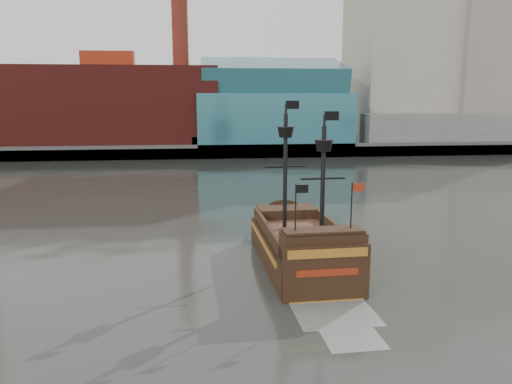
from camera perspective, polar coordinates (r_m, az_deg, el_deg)
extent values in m
plane|color=#2C2F29|center=(32.91, 2.02, -9.84)|extent=(400.00, 400.00, 0.00)
cube|color=slate|center=(122.95, -4.31, 6.03)|extent=(220.00, 60.00, 2.00)
cube|color=#4C4C49|center=(93.60, -3.61, 4.64)|extent=(220.00, 1.00, 2.60)
cube|color=maroon|center=(103.89, -16.32, 9.40)|extent=(42.00, 18.00, 15.00)
cube|color=#2C6A76|center=(101.56, 1.83, 8.39)|extent=(30.00, 16.00, 10.00)
cube|color=#AEA590|center=(119.80, 16.17, 17.01)|extent=(20.00, 22.00, 46.00)
cube|color=gray|center=(123.79, 24.77, 14.38)|extent=(18.00, 18.00, 38.00)
cube|color=#AEA590|center=(139.55, 17.44, 17.28)|extent=(24.00, 20.00, 52.00)
cube|color=slate|center=(110.02, 22.28, 6.74)|extent=(40.00, 6.00, 6.00)
cylinder|color=maroon|center=(105.71, -8.74, 19.80)|extent=(3.20, 3.20, 22.00)
cube|color=#2C6A76|center=(101.50, 1.86, 12.91)|extent=(28.00, 14.94, 8.78)
cube|color=black|center=(35.40, 5.10, -7.28)|extent=(5.64, 12.68, 2.71)
cube|color=#442719|center=(34.95, 5.14, -4.93)|extent=(5.08, 11.41, 0.31)
cube|color=black|center=(39.58, 3.46, -2.45)|extent=(4.51, 2.65, 1.04)
cube|color=black|center=(29.71, 7.62, -6.31)|extent=(5.01, 1.84, 1.88)
cube|color=black|center=(29.39, 8.06, -9.96)|extent=(5.11, 0.44, 4.17)
cube|color=#B07022|center=(28.70, 8.23, -6.95)|extent=(4.69, 0.25, 0.52)
cube|color=maroon|center=(29.08, 8.17, -9.10)|extent=(3.65, 0.21, 0.42)
cylinder|color=black|center=(35.36, 3.36, 2.29)|extent=(0.30, 0.30, 8.13)
cylinder|color=black|center=(32.54, 7.64, 0.89)|extent=(0.30, 0.30, 7.51)
cone|color=black|center=(35.04, 3.41, 6.85)|extent=(1.19, 1.19, 0.73)
cone|color=black|center=(32.20, 7.75, 5.27)|extent=(1.19, 1.19, 0.73)
cube|color=black|center=(35.05, 4.21, 9.91)|extent=(0.94, 0.06, 0.57)
cube|color=black|center=(32.20, 8.65, 8.60)|extent=(0.94, 0.06, 0.57)
cube|color=gray|center=(28.33, 9.01, -13.55)|extent=(4.56, 3.90, 0.02)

